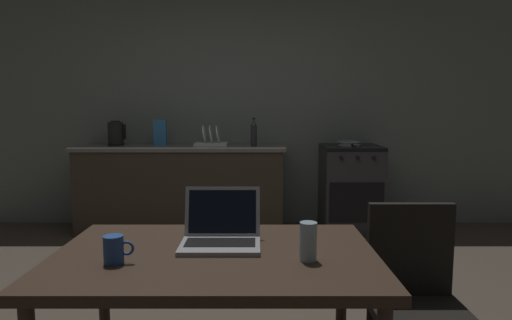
# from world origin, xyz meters

# --- Properties ---
(back_wall) EXTENTS (6.40, 0.10, 2.56)m
(back_wall) POSITION_xyz_m (0.30, 2.43, 1.28)
(back_wall) COLOR slate
(back_wall) RESTS_ON ground_plane
(kitchen_counter) EXTENTS (2.16, 0.64, 0.91)m
(kitchen_counter) POSITION_xyz_m (-0.56, 2.08, 0.46)
(kitchen_counter) COLOR #382D23
(kitchen_counter) RESTS_ON ground_plane
(stove_oven) EXTENTS (0.60, 0.62, 0.91)m
(stove_oven) POSITION_xyz_m (1.22, 2.07, 0.45)
(stove_oven) COLOR #2D2D30
(stove_oven) RESTS_ON ground_plane
(dining_table) EXTENTS (1.25, 0.81, 0.75)m
(dining_table) POSITION_xyz_m (0.07, -0.90, 0.67)
(dining_table) COLOR #332319
(dining_table) RESTS_ON ground_plane
(chair) EXTENTS (0.40, 0.40, 0.89)m
(chair) POSITION_xyz_m (0.92, -0.75, 0.51)
(chair) COLOR black
(chair) RESTS_ON ground_plane
(laptop) EXTENTS (0.32, 0.28, 0.22)m
(laptop) POSITION_xyz_m (0.08, -0.81, 0.79)
(laptop) COLOR #99999E
(laptop) RESTS_ON dining_table
(electric_kettle) EXTENTS (0.19, 0.17, 0.26)m
(electric_kettle) POSITION_xyz_m (-1.24, 2.08, 1.03)
(electric_kettle) COLOR black
(electric_kettle) RESTS_ON kitchen_counter
(bottle) EXTENTS (0.06, 0.06, 0.29)m
(bottle) POSITION_xyz_m (0.20, 2.03, 1.05)
(bottle) COLOR #2D2D33
(bottle) RESTS_ON kitchen_counter
(frying_pan) EXTENTS (0.25, 0.42, 0.05)m
(frying_pan) POSITION_xyz_m (1.20, 2.05, 0.93)
(frying_pan) COLOR gray
(frying_pan) RESTS_ON stove_oven
(coffee_mug) EXTENTS (0.11, 0.07, 0.10)m
(coffee_mug) POSITION_xyz_m (-0.29, -1.03, 0.80)
(coffee_mug) COLOR #264C8C
(coffee_mug) RESTS_ON dining_table
(drinking_glass) EXTENTS (0.06, 0.06, 0.14)m
(drinking_glass) POSITION_xyz_m (0.42, -1.00, 0.82)
(drinking_glass) COLOR #99B7C6
(drinking_glass) RESTS_ON dining_table
(cereal_box) EXTENTS (0.13, 0.05, 0.27)m
(cereal_box) POSITION_xyz_m (-0.78, 2.10, 1.04)
(cereal_box) COLOR #3372B2
(cereal_box) RESTS_ON kitchen_counter
(dish_rack) EXTENTS (0.34, 0.26, 0.21)m
(dish_rack) POSITION_xyz_m (-0.24, 2.08, 0.95)
(dish_rack) COLOR silver
(dish_rack) RESTS_ON kitchen_counter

